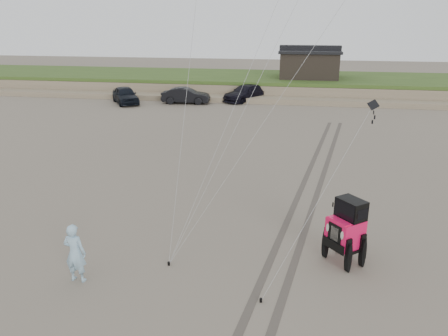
% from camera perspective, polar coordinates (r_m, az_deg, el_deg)
% --- Properties ---
extents(ground, '(160.00, 160.00, 0.00)m').
position_cam_1_polar(ground, '(13.89, 2.80, -14.51)').
color(ground, '#6B6054').
rests_on(ground, ground).
extents(dune_ridge, '(160.00, 14.25, 1.73)m').
position_cam_1_polar(dune_ridge, '(49.52, 8.55, 10.69)').
color(dune_ridge, '#7A6B54').
rests_on(dune_ridge, ground).
extents(cabin, '(6.40, 5.40, 3.35)m').
position_cam_1_polar(cabin, '(48.73, 11.08, 13.29)').
color(cabin, black).
rests_on(cabin, dune_ridge).
extents(truck_a, '(4.21, 4.97, 1.61)m').
position_cam_1_polar(truck_a, '(43.31, -12.77, 9.27)').
color(truck_a, black).
rests_on(truck_a, ground).
extents(truck_b, '(4.69, 1.96, 1.51)m').
position_cam_1_polar(truck_b, '(42.46, -5.01, 9.41)').
color(truck_b, black).
rests_on(truck_b, ground).
extents(truck_c, '(4.79, 5.65, 1.55)m').
position_cam_1_polar(truck_c, '(43.69, 2.88, 9.75)').
color(truck_c, black).
rests_on(truck_c, ground).
extents(jeep, '(4.94, 4.63, 1.77)m').
position_cam_1_polar(jeep, '(14.92, 15.48, -8.80)').
color(jeep, '#FC1252').
rests_on(jeep, ground).
extents(man, '(0.71, 0.48, 1.90)m').
position_cam_1_polar(man, '(14.14, -18.88, -10.46)').
color(man, '#86B2CF').
rests_on(man, ground).
extents(stake_main, '(0.08, 0.08, 0.12)m').
position_cam_1_polar(stake_main, '(14.72, -7.23, -12.28)').
color(stake_main, black).
rests_on(stake_main, ground).
extents(stake_aux, '(0.08, 0.08, 0.12)m').
position_cam_1_polar(stake_aux, '(13.01, 4.84, -16.82)').
color(stake_aux, black).
rests_on(stake_aux, ground).
extents(tire_tracks, '(5.22, 29.74, 0.01)m').
position_cam_1_polar(tire_tracks, '(20.97, 11.09, -2.88)').
color(tire_tracks, '#4C443D').
rests_on(tire_tracks, ground).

